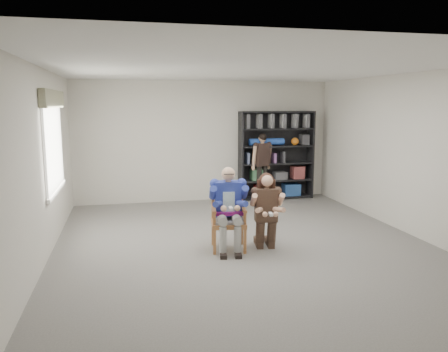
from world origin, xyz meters
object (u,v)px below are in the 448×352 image
object	(u,v)px
bookshelf	(276,155)
armchair	(229,218)
standing_man	(262,167)
kneeling_woman	(266,212)
seated_man	(229,209)

from	to	relation	value
bookshelf	armchair	bearing A→B (deg)	-120.32
armchair	standing_man	distance (m)	3.66
armchair	bookshelf	xyz separation A→B (m)	(2.00, 3.41, 0.54)
armchair	kneeling_woman	xyz separation A→B (m)	(0.58, -0.12, 0.10)
kneeling_woman	standing_man	distance (m)	3.55
armchair	bookshelf	distance (m)	3.99
seated_man	bookshelf	size ratio (longest dim) A/B	0.63
seated_man	kneeling_woman	world-z (taller)	seated_man
armchair	seated_man	bearing A→B (deg)	98.40
armchair	standing_man	bearing A→B (deg)	72.40
seated_man	standing_man	size ratio (longest dim) A/B	0.83
bookshelf	kneeling_woman	bearing A→B (deg)	-111.84
armchair	bookshelf	world-z (taller)	bookshelf
kneeling_woman	bookshelf	bearing A→B (deg)	76.56
seated_man	bookshelf	world-z (taller)	bookshelf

